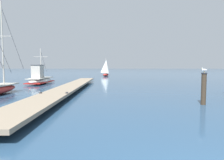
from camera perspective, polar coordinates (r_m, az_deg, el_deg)
floating_dock at (r=16.23m, az=-12.64°, el=-2.08°), size 3.57×22.28×0.53m
fishing_boat_1 at (r=24.37m, az=-20.98°, el=0.36°), size 2.20×5.27×4.30m
mooring_piling at (r=11.38m, az=26.01°, el=-2.21°), size 0.30×0.30×1.75m
perched_seagull at (r=11.32m, az=26.19°, el=2.75°), size 0.38×0.18×0.27m
distant_sailboat at (r=41.77m, az=-1.94°, el=3.63°), size 2.33×3.99×3.97m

